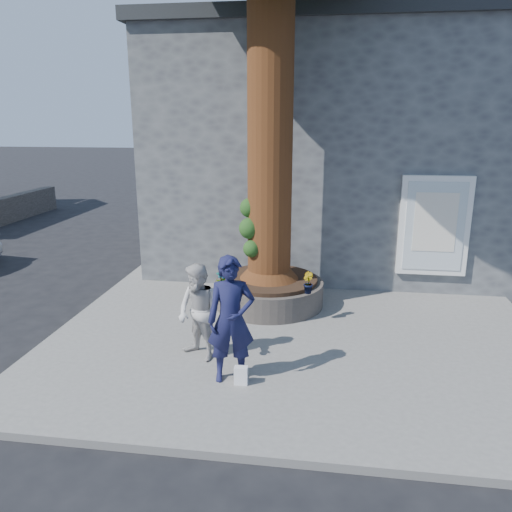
# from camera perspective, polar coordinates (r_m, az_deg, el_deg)

# --- Properties ---
(ground) EXTENTS (120.00, 120.00, 0.00)m
(ground) POSITION_cam_1_polar(r_m,az_deg,el_deg) (9.15, -5.11, -10.38)
(ground) COLOR black
(ground) RESTS_ON ground
(pavement) EXTENTS (9.00, 8.00, 0.12)m
(pavement) POSITION_cam_1_polar(r_m,az_deg,el_deg) (9.83, 4.87, -8.10)
(pavement) COLOR slate
(pavement) RESTS_ON ground
(yellow_line) EXTENTS (0.10, 30.00, 0.01)m
(yellow_line) POSITION_cam_1_polar(r_m,az_deg,el_deg) (11.04, -19.58, -6.58)
(yellow_line) COLOR yellow
(yellow_line) RESTS_ON ground
(stone_shop) EXTENTS (10.30, 8.30, 6.30)m
(stone_shop) POSITION_cam_1_polar(r_m,az_deg,el_deg) (15.23, 10.46, 12.13)
(stone_shop) COLOR #4D4E52
(stone_shop) RESTS_ON ground
(planter) EXTENTS (2.30, 2.30, 0.60)m
(planter) POSITION_cam_1_polar(r_m,az_deg,el_deg) (10.68, 1.49, -4.05)
(planter) COLOR black
(planter) RESTS_ON pavement
(man) EXTENTS (0.79, 0.61, 1.95)m
(man) POSITION_cam_1_polar(r_m,az_deg,el_deg) (7.47, -2.86, -7.29)
(man) COLOR #15173C
(man) RESTS_ON pavement
(woman) EXTENTS (0.99, 0.94, 1.61)m
(woman) POSITION_cam_1_polar(r_m,az_deg,el_deg) (8.23, -6.56, -6.43)
(woman) COLOR beige
(woman) RESTS_ON pavement
(shopping_bag) EXTENTS (0.20, 0.13, 0.28)m
(shopping_bag) POSITION_cam_1_polar(r_m,az_deg,el_deg) (7.69, -1.73, -13.48)
(shopping_bag) COLOR white
(shopping_bag) RESTS_ON pavement
(plant_a) EXTENTS (0.23, 0.20, 0.37)m
(plant_a) POSITION_cam_1_polar(r_m,az_deg,el_deg) (9.86, -4.00, -2.72)
(plant_a) COLOR gray
(plant_a) RESTS_ON planter
(plant_b) EXTENTS (0.30, 0.30, 0.41)m
(plant_b) POSITION_cam_1_polar(r_m,az_deg,el_deg) (9.65, 5.93, -3.06)
(plant_b) COLOR gray
(plant_b) RESTS_ON planter
(plant_c) EXTENTS (0.17, 0.17, 0.29)m
(plant_c) POSITION_cam_1_polar(r_m,az_deg,el_deg) (9.87, -3.99, -2.96)
(plant_c) COLOR gray
(plant_c) RESTS_ON planter
(plant_d) EXTENTS (0.32, 0.33, 0.30)m
(plant_d) POSITION_cam_1_polar(r_m,az_deg,el_deg) (11.17, 1.75, -0.71)
(plant_d) COLOR gray
(plant_d) RESTS_ON planter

